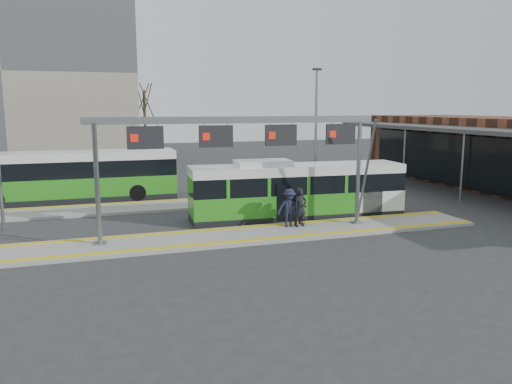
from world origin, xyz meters
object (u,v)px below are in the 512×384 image
at_px(hero_bus, 297,191).
at_px(passenger_c, 289,208).
at_px(gantry, 242,141).
at_px(passenger_a, 300,207).
at_px(passenger_b, 301,209).

relative_size(hero_bus, passenger_c, 6.23).
xyz_separation_m(gantry, passenger_a, (2.95, 0.27, -3.23)).
xyz_separation_m(gantry, passenger_b, (3.12, 0.56, -3.36)).
xyz_separation_m(passenger_a, passenger_c, (-0.52, 0.12, -0.01)).
distance_m(gantry, passenger_b, 4.62).
bearing_deg(passenger_a, gantry, 172.13).
xyz_separation_m(hero_bus, passenger_a, (-0.84, -2.45, -0.34)).
relative_size(hero_bus, passenger_a, 6.14).
xyz_separation_m(passenger_a, passenger_b, (0.17, 0.29, -0.13)).
height_order(gantry, hero_bus, gantry).
relative_size(passenger_a, passenger_c, 1.02).
bearing_deg(passenger_c, hero_bus, 64.44).
bearing_deg(gantry, passenger_c, 9.16).
xyz_separation_m(passenger_b, passenger_c, (-0.69, -0.16, 0.11)).
xyz_separation_m(hero_bus, passenger_c, (-1.36, -2.32, -0.35)).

